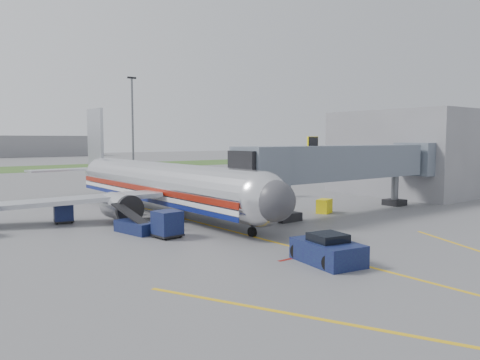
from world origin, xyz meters
TOP-DOWN VIEW (x-y plane):
  - ground at (0.00, 0.00)m, footprint 400.00×400.00m
  - apron_markings at (0.00, -7.40)m, footprint 21.52×50.00m
  - airliner at (0.00, 15.25)m, footprint 32.10×35.67m
  - jet_bridge at (12.86, 5.00)m, footprint 25.30×4.00m
  - terminal at (30.00, 10.00)m, footprint 10.00×16.00m
  - light_mast_right at (25.00, 75.00)m, footprint 2.00×0.44m
  - pushback_tug at (-1.13, -5.85)m, footprint 2.97×4.21m
  - baggage_cart_a at (-4.78, 5.26)m, footprint 1.84×1.84m
  - baggage_cart_c at (-8.62, 15.31)m, footprint 1.71×1.71m
  - belt_loader at (-5.90, 8.03)m, footprint 1.91×4.16m
  - ground_power_cart at (11.66, 5.97)m, footprint 1.85×1.57m
  - ramp_worker at (-3.48, 7.45)m, footprint 0.62×0.65m

SIDE VIEW (x-z plane):
  - ground at x=0.00m, z-range 0.00..0.00m
  - apron_markings at x=0.00m, z-range 0.00..0.01m
  - belt_loader at x=-5.90m, z-range -0.49..1.47m
  - ground_power_cart at x=11.66m, z-range -0.01..1.25m
  - pushback_tug at x=-1.13m, z-range -0.13..1.48m
  - ramp_worker at x=-3.48m, z-range 0.00..1.49m
  - baggage_cart_c at x=-8.62m, z-range 0.01..1.58m
  - baggage_cart_a at x=-4.78m, z-range 0.02..1.84m
  - airliner at x=0.00m, z-range -2.48..7.77m
  - jet_bridge at x=12.86m, z-range 1.02..7.92m
  - terminal at x=30.00m, z-range 0.00..10.00m
  - light_mast_right at x=25.00m, z-range 0.58..20.98m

